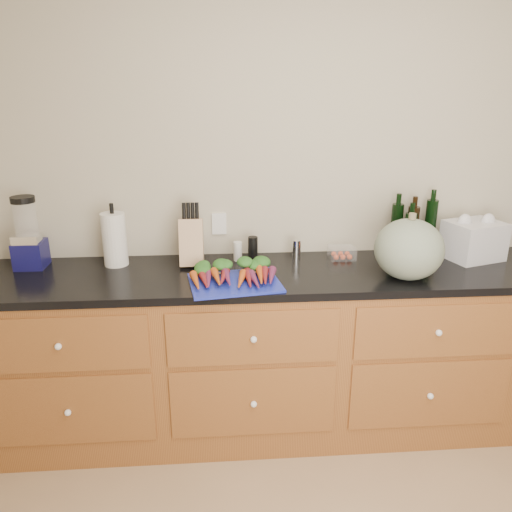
{
  "coord_description": "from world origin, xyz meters",
  "views": [
    {
      "loc": [
        -0.59,
        -1.11,
        1.86
      ],
      "look_at": [
        -0.42,
        1.2,
        1.06
      ],
      "focal_mm": 35.0,
      "sensor_mm": 36.0,
      "label": 1
    }
  ],
  "objects": [
    {
      "name": "cabinets",
      "position": [
        0.0,
        1.3,
        0.45
      ],
      "size": [
        3.6,
        0.64,
        0.9
      ],
      "color": "brown",
      "rests_on": "ground"
    },
    {
      "name": "paper_towel",
      "position": [
        -1.15,
        1.46,
        1.08
      ],
      "size": [
        0.13,
        0.13,
        0.28
      ],
      "primitive_type": "cylinder",
      "color": "silver",
      "rests_on": "countertop"
    },
    {
      "name": "squash",
      "position": [
        0.33,
        1.15,
        1.09
      ],
      "size": [
        0.34,
        0.34,
        0.3
      ],
      "primitive_type": "ellipsoid",
      "color": "#5F6F5D",
      "rests_on": "countertop"
    },
    {
      "name": "grinder_salt",
      "position": [
        -0.5,
        1.48,
        0.99
      ],
      "size": [
        0.05,
        0.05,
        0.11
      ],
      "primitive_type": "cylinder",
      "color": "silver",
      "rests_on": "countertop"
    },
    {
      "name": "grinder_pepper",
      "position": [
        -0.42,
        1.48,
        1.01
      ],
      "size": [
        0.05,
        0.05,
        0.13
      ],
      "primitive_type": "cylinder",
      "color": "black",
      "rests_on": "countertop"
    },
    {
      "name": "countertop",
      "position": [
        0.0,
        1.3,
        0.92
      ],
      "size": [
        3.64,
        0.62,
        0.04
      ],
      "primitive_type": "cube",
      "color": "black",
      "rests_on": "cabinets"
    },
    {
      "name": "tomato_box",
      "position": [
        0.08,
        1.47,
        0.97
      ],
      "size": [
        0.14,
        0.11,
        0.07
      ],
      "primitive_type": "cube",
      "color": "white",
      "rests_on": "countertop"
    },
    {
      "name": "carrots",
      "position": [
        -0.53,
        1.18,
        0.98
      ],
      "size": [
        0.41,
        0.3,
        0.06
      ],
      "color": "#C75017",
      "rests_on": "cutting_board"
    },
    {
      "name": "wall_back",
      "position": [
        0.0,
        1.62,
        1.3
      ],
      "size": [
        4.1,
        0.05,
        2.6
      ],
      "primitive_type": "cube",
      "color": "#BDB49D",
      "rests_on": "ground"
    },
    {
      "name": "canister_chrome",
      "position": [
        -0.18,
        1.48,
        0.99
      ],
      "size": [
        0.05,
        0.05,
        0.11
      ],
      "primitive_type": "cylinder",
      "color": "silver",
      "rests_on": "countertop"
    },
    {
      "name": "knife_block",
      "position": [
        -0.75,
        1.44,
        1.06
      ],
      "size": [
        0.12,
        0.12,
        0.25
      ],
      "primitive_type": "cube",
      "color": "tan",
      "rests_on": "countertop"
    },
    {
      "name": "cutting_board",
      "position": [
        -0.53,
        1.14,
        0.95
      ],
      "size": [
        0.47,
        0.38,
        0.01
      ],
      "primitive_type": "cube",
      "rotation": [
        0.0,
        0.0,
        0.15
      ],
      "color": "#1B29AC",
      "rests_on": "countertop"
    },
    {
      "name": "bottles",
      "position": [
        0.48,
        1.51,
        1.08
      ],
      "size": [
        0.26,
        0.13,
        0.31
      ],
      "color": "black",
      "rests_on": "countertop"
    },
    {
      "name": "grocery_bag",
      "position": [
        0.8,
        1.42,
        1.04
      ],
      "size": [
        0.34,
        0.3,
        0.21
      ],
      "primitive_type": null,
      "rotation": [
        0.0,
        0.0,
        0.3
      ],
      "color": "white",
      "rests_on": "countertop"
    },
    {
      "name": "blender_appliance",
      "position": [
        -1.59,
        1.46,
        1.11
      ],
      "size": [
        0.15,
        0.15,
        0.38
      ],
      "color": "#100F48",
      "rests_on": "countertop"
    }
  ]
}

